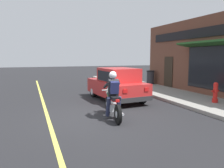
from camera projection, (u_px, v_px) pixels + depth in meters
The scene contains 8 objects.
ground_plane at pixel (101, 116), 7.82m from camera, with size 80.00×80.00×0.00m, color black.
sidewalk_curb at pixel (167, 93), 12.31m from camera, with size 2.60×22.00×0.14m, color gray.
lane_stripe at pixel (43, 103), 9.98m from camera, with size 0.12×19.80×0.01m, color #D1C64C.
storefront_building at pixel (206, 57), 11.46m from camera, with size 1.25×10.64×4.20m.
motorcycle_with_rider at pixel (113, 99), 7.45m from camera, with size 0.62×2.02×1.62m.
car_hatchback at pixel (117, 85), 10.51m from camera, with size 1.93×3.90×1.57m.
fire_hydrant at pixel (215, 93), 9.39m from camera, with size 0.36×0.24×0.88m.
trash_bin at pixel (150, 77), 15.66m from camera, with size 0.56×0.56×0.98m.
Camera 1 is at (-2.31, -7.28, 2.11)m, focal length 35.00 mm.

